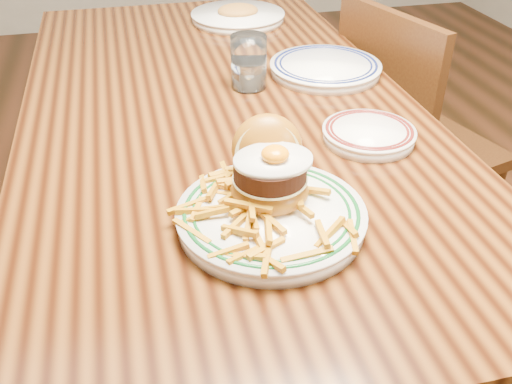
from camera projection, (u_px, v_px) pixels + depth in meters
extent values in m
plane|color=black|center=(229.00, 336.00, 1.68)|extent=(6.00, 6.00, 0.00)
cube|color=black|center=(220.00, 112.00, 1.27)|extent=(0.85, 1.60, 0.05)
cylinder|color=black|center=(84.00, 129.00, 2.01)|extent=(0.07, 0.07, 0.70)
cylinder|color=black|center=(283.00, 108.00, 2.15)|extent=(0.07, 0.07, 0.70)
cube|color=#3F240D|center=(420.00, 150.00, 1.76)|extent=(0.50, 0.50, 0.04)
cube|color=#3F240D|center=(383.00, 91.00, 1.56)|extent=(0.13, 0.40, 0.43)
cylinder|color=#3F240D|center=(414.00, 169.00, 2.08)|extent=(0.04, 0.04, 0.39)
cylinder|color=#3F240D|center=(336.00, 195.00, 1.94)|extent=(0.04, 0.04, 0.39)
cylinder|color=#3F240D|center=(487.00, 219.00, 1.83)|extent=(0.04, 0.04, 0.39)
cylinder|color=#3F240D|center=(404.00, 252.00, 1.69)|extent=(0.04, 0.04, 0.39)
cylinder|color=white|center=(271.00, 219.00, 0.88)|extent=(0.29, 0.29, 0.02)
cylinder|color=white|center=(271.00, 212.00, 0.87)|extent=(0.29, 0.29, 0.01)
torus|color=#0D4C1D|center=(271.00, 211.00, 0.87)|extent=(0.27, 0.27, 0.01)
torus|color=#0D4C1D|center=(271.00, 211.00, 0.87)|extent=(0.24, 0.24, 0.01)
ellipsoid|color=#8F5112|center=(270.00, 190.00, 0.89)|extent=(0.12, 0.12, 0.06)
cylinder|color=beige|center=(270.00, 179.00, 0.88)|extent=(0.12, 0.12, 0.00)
cylinder|color=black|center=(270.00, 170.00, 0.87)|extent=(0.11, 0.11, 0.03)
ellipsoid|color=white|center=(273.00, 160.00, 0.86)|extent=(0.12, 0.10, 0.01)
ellipsoid|color=orange|center=(275.00, 154.00, 0.85)|extent=(0.04, 0.04, 0.02)
ellipsoid|color=#8F5112|center=(267.00, 149.00, 0.93)|extent=(0.13, 0.12, 0.13)
cylinder|color=beige|center=(268.00, 156.00, 0.92)|extent=(0.11, 0.06, 0.10)
cylinder|color=white|center=(368.00, 136.00, 1.11)|extent=(0.18, 0.18, 0.02)
cylinder|color=white|center=(369.00, 131.00, 1.10)|extent=(0.18, 0.18, 0.01)
torus|color=#581714|center=(369.00, 130.00, 1.10)|extent=(0.17, 0.17, 0.01)
torus|color=#581714|center=(369.00, 130.00, 1.10)|extent=(0.15, 0.15, 0.01)
cube|color=silver|center=(377.00, 127.00, 1.11)|extent=(0.10, 0.08, 0.00)
cylinder|color=white|center=(325.00, 70.00, 1.39)|extent=(0.26, 0.26, 0.02)
cylinder|color=white|center=(326.00, 65.00, 1.38)|extent=(0.27, 0.27, 0.01)
torus|color=#0F184E|center=(326.00, 64.00, 1.38)|extent=(0.25, 0.25, 0.01)
torus|color=#0F184E|center=(326.00, 64.00, 1.38)|extent=(0.23, 0.23, 0.01)
cylinder|color=white|center=(249.00, 62.00, 1.29)|extent=(0.08, 0.08, 0.12)
cylinder|color=silver|center=(249.00, 74.00, 1.31)|extent=(0.07, 0.07, 0.06)
cylinder|color=white|center=(238.00, 18.00, 1.73)|extent=(0.28, 0.28, 0.02)
cylinder|color=white|center=(238.00, 14.00, 1.72)|extent=(0.28, 0.28, 0.01)
ellipsoid|color=#B87834|center=(238.00, 10.00, 1.72)|extent=(0.12, 0.10, 0.04)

